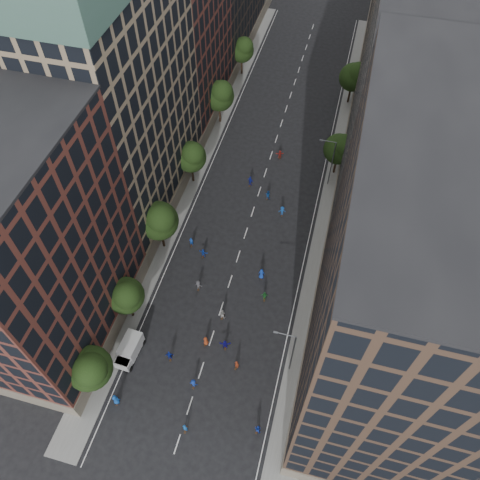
{
  "coord_description": "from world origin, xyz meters",
  "views": [
    {
      "loc": [
        10.38,
        -11.38,
        56.24
      ],
      "look_at": [
        -0.13,
        28.54,
        2.0
      ],
      "focal_mm": 35.0,
      "sensor_mm": 36.0,
      "label": 1
    }
  ],
  "objects_px": {
    "streetlamp_near": "(291,351)",
    "cargo_van": "(129,350)",
    "streetlamp_far": "(331,161)",
    "skater_1": "(185,428)",
    "skater_0": "(116,400)",
    "skater_2": "(258,429)"
  },
  "relations": [
    {
      "from": "cargo_van",
      "to": "skater_2",
      "type": "height_order",
      "value": "cargo_van"
    },
    {
      "from": "streetlamp_far",
      "to": "skater_0",
      "type": "relative_size",
      "value": 4.74
    },
    {
      "from": "streetlamp_far",
      "to": "skater_1",
      "type": "distance_m",
      "value": 44.61
    },
    {
      "from": "skater_1",
      "to": "skater_2",
      "type": "bearing_deg",
      "value": -164.89
    },
    {
      "from": "skater_0",
      "to": "skater_2",
      "type": "bearing_deg",
      "value": 170.52
    },
    {
      "from": "streetlamp_far",
      "to": "streetlamp_near",
      "type": "bearing_deg",
      "value": -90.0
    },
    {
      "from": "streetlamp_near",
      "to": "streetlamp_far",
      "type": "bearing_deg",
      "value": 90.0
    },
    {
      "from": "streetlamp_near",
      "to": "skater_1",
      "type": "distance_m",
      "value": 14.92
    },
    {
      "from": "streetlamp_far",
      "to": "skater_2",
      "type": "distance_m",
      "value": 41.52
    },
    {
      "from": "cargo_van",
      "to": "skater_0",
      "type": "height_order",
      "value": "cargo_van"
    },
    {
      "from": "streetlamp_near",
      "to": "streetlamp_far",
      "type": "height_order",
      "value": "same"
    },
    {
      "from": "streetlamp_far",
      "to": "skater_0",
      "type": "distance_m",
      "value": 46.55
    },
    {
      "from": "streetlamp_near",
      "to": "streetlamp_far",
      "type": "xyz_separation_m",
      "value": [
        0.0,
        33.0,
        0.0
      ]
    },
    {
      "from": "skater_0",
      "to": "skater_2",
      "type": "height_order",
      "value": "skater_0"
    },
    {
      "from": "skater_2",
      "to": "skater_1",
      "type": "bearing_deg",
      "value": 33.16
    },
    {
      "from": "cargo_van",
      "to": "skater_0",
      "type": "xyz_separation_m",
      "value": [
        0.79,
        -6.14,
        -0.34
      ]
    },
    {
      "from": "streetlamp_near",
      "to": "cargo_van",
      "type": "xyz_separation_m",
      "value": [
        -19.66,
        -3.2,
        -3.87
      ]
    },
    {
      "from": "skater_1",
      "to": "skater_2",
      "type": "distance_m",
      "value": 8.31
    },
    {
      "from": "skater_0",
      "to": "skater_1",
      "type": "height_order",
      "value": "skater_0"
    },
    {
      "from": "streetlamp_near",
      "to": "cargo_van",
      "type": "bearing_deg",
      "value": -170.76
    },
    {
      "from": "streetlamp_near",
      "to": "skater_2",
      "type": "bearing_deg",
      "value": -102.77
    },
    {
      "from": "cargo_van",
      "to": "skater_0",
      "type": "relative_size",
      "value": 2.48
    }
  ]
}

